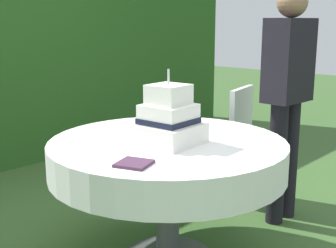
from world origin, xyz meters
TOP-DOWN VIEW (x-y plane):
  - cake_table at (0.00, 0.00)m, footprint 1.33×1.33m
  - wedding_cake at (-0.04, -0.04)m, footprint 0.33×0.34m
  - serving_plate_near at (0.33, 0.21)m, footprint 0.11×0.11m
  - serving_plate_far at (0.12, 0.42)m, footprint 0.11×0.11m
  - napkin_stack at (-0.43, -0.19)m, footprint 0.19×0.19m
  - garden_chair at (1.06, 0.32)m, footprint 0.48×0.48m
  - standing_person at (0.97, -0.21)m, footprint 0.37×0.22m

SIDE VIEW (x-z plane):
  - garden_chair at x=1.06m, z-range 0.10..0.99m
  - cake_table at x=0.00m, z-range 0.26..0.99m
  - serving_plate_near at x=0.33m, z-range 0.73..0.74m
  - serving_plate_far at x=0.12m, z-range 0.73..0.74m
  - napkin_stack at x=-0.43m, z-range 0.73..0.74m
  - wedding_cake at x=-0.04m, z-range 0.65..1.06m
  - standing_person at x=0.97m, z-range 0.13..1.73m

